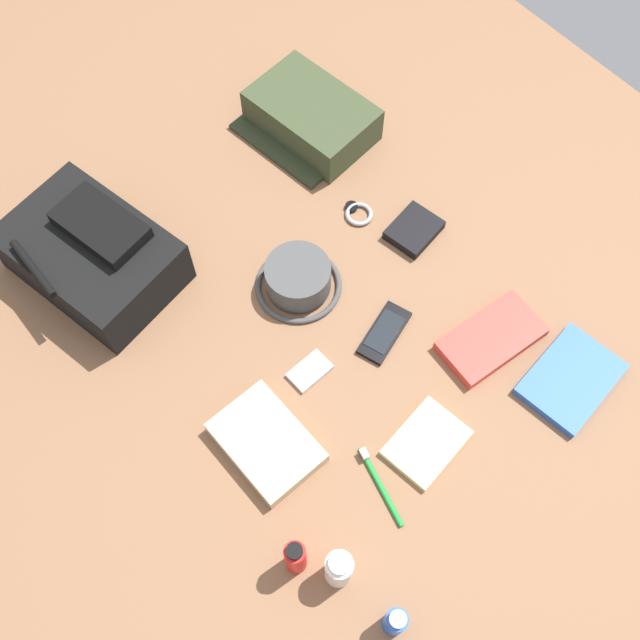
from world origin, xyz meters
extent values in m
cube|color=brown|center=(0.00, 0.00, -0.01)|extent=(2.64, 2.02, 0.02)
cube|color=black|center=(0.40, 0.27, 0.06)|extent=(0.38, 0.30, 0.12)
cube|color=black|center=(0.40, 0.23, 0.14)|extent=(0.21, 0.14, 0.03)
cylinder|color=black|center=(0.40, 0.39, 0.13)|extent=(0.15, 0.02, 0.02)
cube|color=#384228|center=(0.42, -0.32, 0.05)|extent=(0.30, 0.22, 0.09)
cube|color=#2C3520|center=(0.42, -0.22, 0.01)|extent=(0.27, 0.10, 0.01)
cylinder|color=#474747|center=(0.11, -0.03, 0.04)|extent=(0.14, 0.14, 0.06)
torus|color=#474747|center=(0.11, -0.03, 0.01)|extent=(0.18, 0.18, 0.01)
cylinder|color=blue|center=(-0.51, 0.26, 0.05)|extent=(0.04, 0.04, 0.09)
cylinder|color=silver|center=(-0.51, 0.26, 0.10)|extent=(0.03, 0.03, 0.01)
cylinder|color=white|center=(-0.39, 0.28, 0.05)|extent=(0.05, 0.05, 0.11)
cylinder|color=white|center=(-0.39, 0.28, 0.11)|extent=(0.04, 0.04, 0.01)
cylinder|color=red|center=(-0.33, 0.33, 0.06)|extent=(0.04, 0.04, 0.12)
cylinder|color=black|center=(-0.33, 0.33, 0.12)|extent=(0.03, 0.03, 0.01)
cube|color=blue|center=(-0.40, -0.31, 0.01)|extent=(0.17, 0.21, 0.02)
cube|color=white|center=(-0.40, -0.31, 0.01)|extent=(0.16, 0.20, 0.01)
cube|color=red|center=(-0.24, -0.25, 0.01)|extent=(0.13, 0.22, 0.03)
cube|color=white|center=(-0.24, -0.25, 0.01)|extent=(0.12, 0.21, 0.02)
cube|color=black|center=(-0.09, -0.09, 0.01)|extent=(0.10, 0.15, 0.01)
cube|color=black|center=(-0.09, -0.09, 0.01)|extent=(0.07, 0.10, 0.00)
cube|color=#B7B7BC|center=(-0.06, 0.08, 0.01)|extent=(0.06, 0.09, 0.01)
cylinder|color=silver|center=(-0.06, 0.06, 0.01)|extent=(0.03, 0.03, 0.00)
torus|color=#99999E|center=(0.16, -0.24, 0.01)|extent=(0.06, 0.06, 0.01)
cylinder|color=black|center=(0.19, -0.24, 0.01)|extent=(0.03, 0.03, 0.01)
cylinder|color=#198C33|center=(-0.32, 0.12, 0.01)|extent=(0.16, 0.05, 0.01)
cube|color=white|center=(-0.26, 0.11, 0.02)|extent=(0.02, 0.02, 0.01)
cube|color=black|center=(0.05, -0.31, 0.01)|extent=(0.11, 0.12, 0.02)
cube|color=beige|center=(-0.32, 0.00, 0.01)|extent=(0.13, 0.16, 0.02)
cube|color=#C6B289|center=(-0.13, 0.24, 0.02)|extent=(0.20, 0.14, 0.04)
camera|label=1|loc=(-0.52, 0.43, 1.38)|focal=41.94mm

